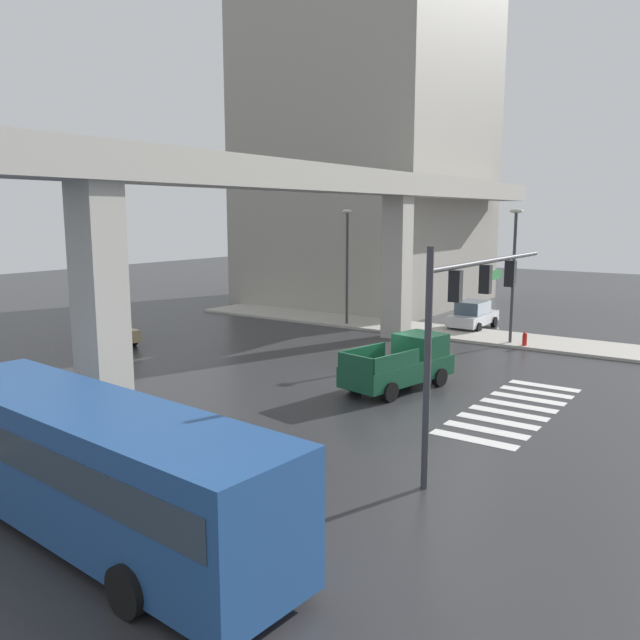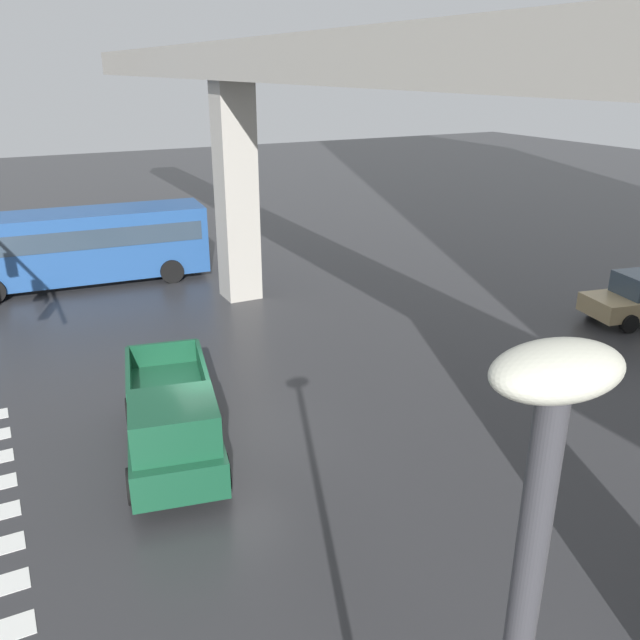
{
  "view_description": "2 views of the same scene",
  "coord_description": "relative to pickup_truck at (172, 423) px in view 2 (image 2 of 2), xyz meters",
  "views": [
    {
      "loc": [
        -22.4,
        -13.09,
        6.98
      ],
      "look_at": [
        -0.6,
        2.05,
        2.59
      ],
      "focal_mm": 36.2,
      "sensor_mm": 36.0,
      "label": 1
    },
    {
      "loc": [
        13.21,
        -4.24,
        8.37
      ],
      "look_at": [
        -0.1,
        2.53,
        2.61
      ],
      "focal_mm": 36.88,
      "sensor_mm": 36.0,
      "label": 2
    }
  ],
  "objects": [
    {
      "name": "elevated_overpass",
      "position": [
        -0.34,
        5.4,
        6.82
      ],
      "size": [
        58.19,
        1.95,
        9.16
      ],
      "color": "#ADA89E",
      "rests_on": "ground"
    },
    {
      "name": "ground_plane",
      "position": [
        -0.34,
        1.37,
        -0.99
      ],
      "size": [
        120.0,
        120.0,
        0.0
      ],
      "primitive_type": "plane",
      "color": "#2D2D30"
    },
    {
      "name": "city_bus",
      "position": [
        -14.69,
        -0.17,
        0.73
      ],
      "size": [
        3.4,
        10.96,
        2.99
      ],
      "color": "#234C8C",
      "rests_on": "ground"
    },
    {
      "name": "pickup_truck",
      "position": [
        0.0,
        0.0,
        0.0
      ],
      "size": [
        5.37,
        2.85,
        2.08
      ],
      "color": "#14472D",
      "rests_on": "ground"
    }
  ]
}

